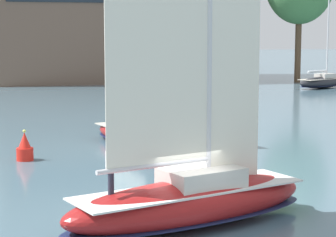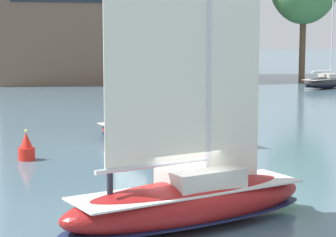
# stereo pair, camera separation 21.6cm
# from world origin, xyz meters

# --- Properties ---
(ground_plane) EXTENTS (400.00, 400.00, 0.00)m
(ground_plane) POSITION_xyz_m (0.00, 0.00, 0.00)
(ground_plane) COLOR slate
(sailboat_main) EXTENTS (9.87, 5.45, 13.07)m
(sailboat_main) POSITION_xyz_m (0.01, 0.00, 1.04)
(sailboat_main) COLOR maroon
(sailboat_main) RESTS_ON ground
(sailboat_moored_mid_channel) EXTENTS (8.24, 5.53, 11.09)m
(sailboat_moored_mid_channel) POSITION_xyz_m (30.25, 48.43, 0.75)
(sailboat_moored_mid_channel) COLOR #232328
(sailboat_moored_mid_channel) RESTS_ON ground
(sailboat_moored_far_slip) EXTENTS (3.62, 7.04, 9.33)m
(sailboat_moored_far_slip) POSITION_xyz_m (0.99, 16.56, 0.79)
(sailboat_moored_far_slip) COLOR maroon
(sailboat_moored_far_slip) RESTS_ON ground
(channel_buoy) EXTENTS (0.86, 0.86, 1.60)m
(channel_buoy) POSITION_xyz_m (-5.02, 13.00, 0.62)
(channel_buoy) COLOR red
(channel_buoy) RESTS_ON ground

